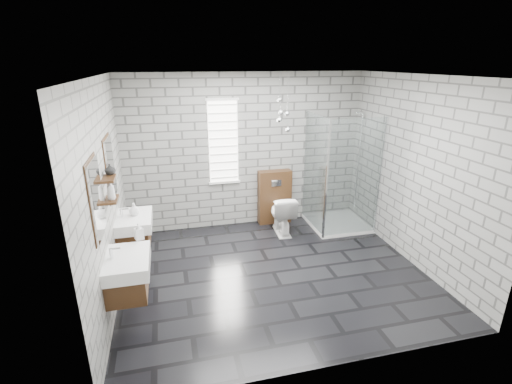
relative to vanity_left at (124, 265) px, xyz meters
name	(u,v)px	position (x,y,z in m)	size (l,w,h in m)	color
floor	(273,273)	(1.91, 0.63, -0.77)	(4.20, 3.60, 0.02)	black
ceiling	(277,75)	(1.91, 0.63, 1.95)	(4.20, 3.60, 0.02)	white
wall_back	(246,152)	(1.91, 2.44, 0.59)	(4.20, 0.02, 2.70)	gray
wall_front	(334,247)	(1.91, -1.18, 0.59)	(4.20, 0.02, 2.70)	gray
wall_left	(105,196)	(-0.20, 0.63, 0.59)	(0.02, 3.60, 2.70)	gray
wall_right	(415,172)	(4.02, 0.63, 0.59)	(0.02, 3.60, 2.70)	gray
vanity_left	(124,265)	(0.00, 0.00, 0.00)	(0.47, 0.70, 1.57)	#472B15
vanity_right	(131,222)	(0.00, 1.15, 0.00)	(0.47, 0.70, 1.57)	#472B15
shelf_lower	(112,200)	(-0.12, 0.58, 0.56)	(0.14, 0.30, 0.03)	#472B15
shelf_upper	(109,179)	(-0.12, 0.58, 0.82)	(0.14, 0.30, 0.03)	#472B15
window	(223,142)	(1.51, 2.41, 0.79)	(0.56, 0.05, 1.48)	white
cistern_panel	(275,197)	(2.42, 2.33, -0.26)	(0.60, 0.20, 1.00)	#472B15
flush_plate	(276,183)	(2.42, 2.22, 0.04)	(0.18, 0.01, 0.12)	silver
shower_enclosure	(336,202)	(3.41, 1.81, -0.25)	(1.00, 1.00, 2.03)	white
pendant_cluster	(283,114)	(2.43, 1.99, 1.29)	(0.26, 0.25, 0.94)	silver
toilet	(282,214)	(2.42, 1.87, -0.41)	(0.39, 0.68, 0.70)	white
soap_bottle_a	(139,231)	(0.16, 0.41, 0.20)	(0.09, 0.10, 0.21)	#B2B2B2
soap_bottle_b	(134,209)	(0.06, 1.18, 0.18)	(0.14, 0.14, 0.18)	#B2B2B2
soap_bottle_c	(111,190)	(-0.11, 0.55, 0.69)	(0.09, 0.09, 0.23)	#B2B2B2
vase	(110,169)	(-0.11, 0.69, 0.90)	(0.12, 0.12, 0.13)	#B2B2B2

